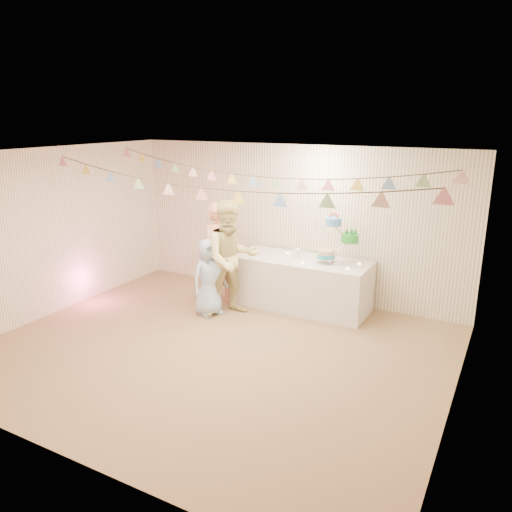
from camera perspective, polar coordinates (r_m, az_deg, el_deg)
The scene contains 24 objects.
floor at distance 6.88m, azimuth -4.71°, elevation -10.66°, with size 6.00×6.00×0.00m, color olive.
ceiling at distance 6.18m, azimuth -5.27°, elevation 11.46°, with size 6.00×6.00×0.00m, color silver.
back_wall at distance 8.54m, azimuth 4.24°, elevation 3.90°, with size 6.00×6.00×0.00m, color white.
front_wall at distance 4.65m, azimuth -22.21°, elevation -7.73°, with size 6.00×6.00×0.00m, color white.
left_wall at distance 8.39m, azimuth -22.41°, elevation 2.51°, with size 5.00×5.00×0.00m, color white.
right_wall at distance 5.45m, azimuth 22.58°, elevation -4.35°, with size 5.00×5.00×0.00m, color white.
table at distance 8.20m, azimuth 5.25°, elevation -3.11°, with size 2.19×0.87×0.82m, color silver.
cake_stand at distance 7.85m, azimuth 9.21°, elevation 1.32°, with size 0.67×0.39×0.75m, color silver, non-canonical shape.
cake_bottom at distance 7.92m, azimuth 7.96°, elevation -0.65°, with size 0.31×0.31×0.15m, color #279BB7, non-canonical shape.
cake_middle at distance 7.88m, azimuth 10.66°, elevation 1.19°, with size 0.27×0.27×0.22m, color green, non-canonical shape.
cake_top_tier at distance 7.78m, azimuth 8.80°, elevation 3.14°, with size 0.25×0.25×0.19m, color #4897E4, non-canonical shape.
platter at distance 8.24m, azimuth 2.10°, elevation -0.41°, with size 0.31×0.31×0.02m, color white.
posy at distance 8.16m, azimuth 4.74°, elevation -0.12°, with size 0.13×0.13×0.15m, color white, non-canonical shape.
person_adult_a at distance 8.20m, azimuth -4.09°, elevation 0.18°, with size 0.62×0.41×1.71m, color #F4A47F.
person_adult_b at distance 7.74m, azimuth -2.84°, elevation -0.32°, with size 0.89×0.69×1.82m, color #DACF86.
person_child at distance 7.84m, azimuth -5.38°, elevation -2.41°, with size 0.60×0.39×1.23m, color #A5C4EA.
bunting_back at distance 7.14m, azimuth -0.27°, elevation 10.11°, with size 5.60×1.10×0.40m, color pink, non-canonical shape.
bunting_front at distance 6.04m, azimuth -6.26°, elevation 8.67°, with size 5.60×0.90×0.36m, color #72A5E5, non-canonical shape.
tealight_0 at distance 8.27m, azimuth -0.18°, elevation 0.22°, with size 0.04×0.04×0.03m, color #FFD88C.
tealight_1 at distance 8.36m, azimuth 3.61°, elevation 0.36°, with size 0.04×0.04×0.03m, color #FFD88C.
tealight_2 at distance 7.84m, azimuth 5.36°, elevation -0.75°, with size 0.04×0.04×0.03m, color #FFD88C.
tealight_3 at distance 8.14m, azimuth 8.20°, elevation -0.20°, with size 0.04×0.04×0.03m, color #FFD88C.
tealight_4 at distance 7.64m, azimuth 10.45°, elevation -1.40°, with size 0.04×0.04×0.03m, color #FFD88C.
tealight_5 at distance 7.92m, azimuth 11.75°, elevation -0.85°, with size 0.04×0.04×0.03m, color #FFD88C.
Camera 1 is at (3.40, -5.13, 3.07)m, focal length 35.00 mm.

